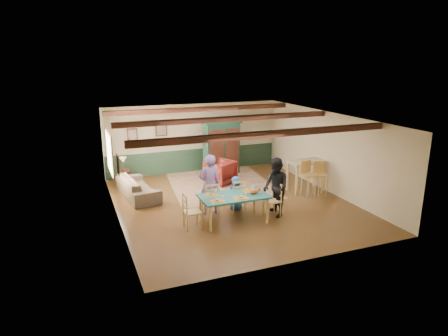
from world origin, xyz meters
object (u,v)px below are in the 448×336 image
object	(u,v)px
dining_table	(234,209)
sofa	(138,187)
dining_chair_far_right	(237,195)
dining_chair_end_left	(192,211)
person_man	(209,185)
armoire	(222,148)
counter_table	(306,176)
person_woman	(276,187)
person_child	(236,193)
bar_stool_right	(321,179)
armchair	(220,172)
table_lamp	(123,164)
bar_stool_left	(309,179)
end_table	(124,177)
dining_chair_end_right	(272,200)
dining_chair_far_left	(211,199)
cat	(254,191)

from	to	relation	value
dining_table	sofa	world-z (taller)	dining_table
dining_chair_far_right	dining_chair_end_left	size ratio (longest dim) A/B	1.00
person_man	armoire	distance (m)	4.21
dining_chair_end_left	counter_table	world-z (taller)	counter_table
dining_table	dining_chair_far_right	xyz separation A→B (m)	(0.41, 0.75, 0.10)
sofa	counter_table	size ratio (longest dim) A/B	1.80
dining_table	person_woman	size ratio (longest dim) A/B	1.09
person_man	counter_table	xyz separation A→B (m)	(3.76, 0.79, -0.37)
person_child	bar_stool_right	bearing A→B (deg)	-176.23
armchair	table_lamp	distance (m)	3.49
person_man	armoire	xyz separation A→B (m)	(1.83, 3.79, 0.16)
bar_stool_left	dining_table	bearing A→B (deg)	-167.02
table_lamp	person_child	bearing A→B (deg)	-53.89
armchair	end_table	size ratio (longest dim) A/B	1.79
dining_chair_end_left	bar_stool_left	bearing A→B (deg)	-76.42
dining_chair_end_right	person_woman	xyz separation A→B (m)	(0.10, 0.00, 0.36)
table_lamp	person_man	bearing A→B (deg)	-62.92
person_child	armoire	size ratio (longest dim) A/B	0.50
dining_chair_end_left	sofa	size ratio (longest dim) A/B	0.43
person_man	bar_stool_right	world-z (taller)	person_man
armoire	table_lamp	xyz separation A→B (m)	(-3.77, 0.00, -0.29)
dining_chair_end_left	counter_table	xyz separation A→B (m)	(4.54, 1.62, 0.03)
end_table	bar_stool_left	xyz separation A→B (m)	(5.43, -3.59, 0.33)
person_woman	counter_table	world-z (taller)	person_woman
dining_chair_end_left	armchair	world-z (taller)	dining_chair_end_left
dining_table	person_woman	world-z (taller)	person_woman
dining_table	armoire	distance (m)	4.88
bar_stool_left	bar_stool_right	size ratio (longest dim) A/B	1.05
dining_chair_far_right	person_child	size ratio (longest dim) A/B	0.95
dining_chair_far_right	person_woman	distance (m)	1.21
dining_chair_end_right	armoire	distance (m)	4.66
person_woman	person_child	xyz separation A→B (m)	(-0.88, 0.83, -0.33)
dining_chair_far_left	bar_stool_right	distance (m)	3.97
end_table	table_lamp	distance (m)	0.50
armchair	dining_table	bearing A→B (deg)	46.98
person_child	person_woman	bearing A→B (deg)	136.74
dining_chair_far_right	dining_chair_end_right	xyz separation A→B (m)	(0.78, -0.75, 0.00)
dining_table	bar_stool_left	world-z (taller)	bar_stool_left
dining_chair_end_right	dining_chair_end_left	bearing A→B (deg)	-90.00
dining_table	bar_stool_right	world-z (taller)	bar_stool_right
dining_chair_far_left	person_child	distance (m)	0.83
dining_chair_far_left	person_woman	bearing A→B (deg)	156.43
person_man	table_lamp	distance (m)	4.27
dining_chair_end_left	table_lamp	size ratio (longest dim) A/B	2.05
end_table	bar_stool_left	size ratio (longest dim) A/B	0.44
sofa	bar_stool_right	bearing A→B (deg)	-116.96
person_man	counter_table	size ratio (longest dim) A/B	1.41
dining_chair_end_left	cat	world-z (taller)	dining_chair_end_left
dining_table	sofa	distance (m)	3.74
person_child	table_lamp	size ratio (longest dim) A/B	2.17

